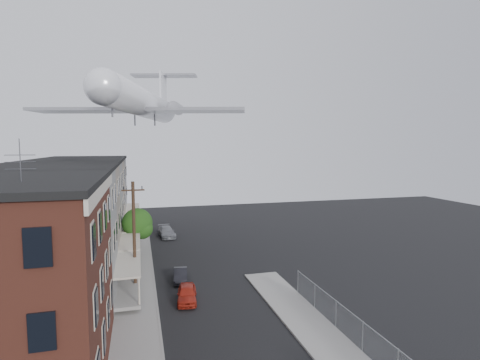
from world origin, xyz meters
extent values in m
cube|color=gray|center=(-5.50, 24.00, 0.06)|extent=(3.00, 62.00, 0.12)
cube|color=gray|center=(5.50, 6.00, 0.06)|extent=(3.00, 26.00, 0.12)
cube|color=gray|center=(-4.05, 24.00, 0.07)|extent=(0.15, 62.00, 0.14)
cube|color=gray|center=(4.05, 6.00, 0.07)|extent=(0.15, 26.00, 0.14)
cube|color=beige|center=(-6.92, 7.00, 9.70)|extent=(0.16, 12.20, 0.60)
cylinder|color=#515156|center=(-10.00, 5.00, 11.15)|extent=(0.04, 0.04, 2.00)
cube|color=slate|center=(-12.00, 16.50, 5.00)|extent=(10.00, 7.00, 10.00)
cube|color=black|center=(-12.00, 16.50, 10.15)|extent=(10.25, 7.00, 0.30)
cube|color=gray|center=(-6.10, 16.50, 0.55)|extent=(1.80, 6.40, 0.25)
cube|color=beige|center=(-6.10, 16.50, 2.75)|extent=(1.90, 6.50, 0.15)
cube|color=#6D6456|center=(-12.00, 23.50, 5.00)|extent=(10.00, 7.00, 10.00)
cube|color=black|center=(-12.00, 23.50, 10.15)|extent=(10.25, 7.00, 0.30)
cube|color=gray|center=(-6.10, 23.50, 0.55)|extent=(1.80, 6.40, 0.25)
cube|color=beige|center=(-6.10, 23.50, 2.75)|extent=(1.90, 6.50, 0.15)
cube|color=slate|center=(-12.00, 30.50, 5.00)|extent=(10.00, 7.00, 10.00)
cube|color=black|center=(-12.00, 30.50, 10.15)|extent=(10.25, 7.00, 0.30)
cube|color=gray|center=(-6.10, 30.50, 0.55)|extent=(1.80, 6.40, 0.25)
cube|color=beige|center=(-6.10, 30.50, 2.75)|extent=(1.90, 6.50, 0.15)
cube|color=#6D6456|center=(-12.00, 37.50, 5.00)|extent=(10.00, 7.00, 10.00)
cube|color=black|center=(-12.00, 37.50, 10.15)|extent=(10.25, 7.00, 0.30)
cube|color=gray|center=(-6.10, 37.50, 0.55)|extent=(1.80, 6.40, 0.25)
cube|color=beige|center=(-6.10, 37.50, 2.75)|extent=(1.90, 6.50, 0.15)
cube|color=slate|center=(-12.00, 44.50, 5.00)|extent=(10.00, 7.00, 10.00)
cube|color=black|center=(-12.00, 44.50, 10.15)|extent=(10.25, 7.00, 0.30)
cube|color=gray|center=(-6.10, 44.50, 0.55)|extent=(1.80, 6.40, 0.25)
cube|color=beige|center=(-6.10, 44.50, 2.75)|extent=(1.90, 6.50, 0.15)
cylinder|color=gray|center=(7.00, 5.00, 0.95)|extent=(0.06, 0.06, 1.90)
cylinder|color=gray|center=(7.00, 8.00, 0.95)|extent=(0.06, 0.06, 1.90)
cylinder|color=gray|center=(7.00, 11.00, 0.95)|extent=(0.06, 0.06, 1.90)
cylinder|color=gray|center=(7.00, 14.00, 0.95)|extent=(0.06, 0.06, 1.90)
cube|color=gray|center=(7.00, 5.00, 1.85)|extent=(0.04, 18.00, 0.04)
cube|color=gray|center=(7.00, 5.00, 0.95)|extent=(0.02, 18.00, 1.80)
cylinder|color=black|center=(-5.60, 18.00, 4.50)|extent=(0.26, 0.26, 9.00)
cube|color=black|center=(-5.60, 18.00, 8.30)|extent=(1.80, 0.12, 0.12)
cylinder|color=black|center=(-6.30, 18.00, 8.50)|extent=(0.08, 0.08, 0.25)
cylinder|color=black|center=(-4.90, 18.00, 8.50)|extent=(0.08, 0.08, 0.25)
cylinder|color=black|center=(-5.40, 28.00, 1.20)|extent=(0.24, 0.24, 2.40)
sphere|color=#1B4111|center=(-5.40, 28.00, 3.60)|extent=(3.20, 3.20, 3.20)
sphere|color=#1B4111|center=(-4.90, 27.70, 3.04)|extent=(2.24, 2.24, 2.24)
imported|color=#B32617|center=(-1.80, 14.78, 0.61)|extent=(1.89, 3.74, 1.22)
imported|color=black|center=(-1.80, 19.28, 0.54)|extent=(1.49, 3.39, 1.08)
imported|color=gray|center=(-1.80, 35.79, 0.66)|extent=(2.30, 4.72, 1.32)
cylinder|color=white|center=(-4.60, 28.42, 16.34)|extent=(8.76, 21.58, 2.88)
sphere|color=white|center=(-7.59, 18.02, 16.34)|extent=(2.88, 2.88, 2.88)
cone|color=white|center=(-1.60, 38.81, 16.34)|extent=(3.52, 3.40, 2.88)
cube|color=#939399|center=(-4.97, 27.12, 15.44)|extent=(21.83, 9.63, 0.32)
cylinder|color=#939399|center=(-4.55, 36.38, 16.52)|extent=(2.38, 3.86, 1.44)
cylinder|color=#939399|center=(-0.39, 35.18, 16.52)|extent=(2.38, 3.86, 1.44)
cube|color=white|center=(-1.72, 38.38, 18.87)|extent=(1.17, 3.35, 5.05)
cube|color=#939399|center=(-1.47, 39.24, 21.21)|extent=(8.88, 4.62, 0.23)
cylinder|color=#515156|center=(-7.09, 19.76, 14.72)|extent=(0.14, 0.14, 1.08)
camera|label=1|loc=(-5.13, -12.87, 11.85)|focal=28.00mm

